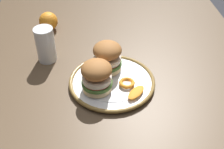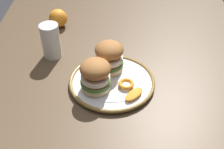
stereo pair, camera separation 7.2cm
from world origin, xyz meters
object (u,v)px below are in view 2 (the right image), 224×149
object	(u,v)px
drinking_glass	(51,43)
sandwich_half_right	(109,56)
dining_table	(118,108)
dinner_plate	(112,82)
sandwich_half_left	(96,75)
whole_orange	(58,18)

from	to	relation	value
drinking_glass	sandwich_half_right	bearing A→B (deg)	65.95
dining_table	drinking_glass	size ratio (longest dim) A/B	11.66
dinner_plate	sandwich_half_left	xyz separation A→B (m)	(0.04, -0.05, 0.06)
dining_table	whole_orange	bearing A→B (deg)	-147.24
sandwich_half_right	dinner_plate	bearing A→B (deg)	9.35
drinking_glass	dining_table	bearing A→B (deg)	53.30
dinner_plate	drinking_glass	world-z (taller)	drinking_glass
sandwich_half_left	sandwich_half_right	distance (m)	0.10
dining_table	sandwich_half_right	world-z (taller)	sandwich_half_right
dining_table	drinking_glass	bearing A→B (deg)	-126.70
dining_table	whole_orange	xyz separation A→B (m)	(-0.39, -0.25, 0.12)
dining_table	sandwich_half_right	distance (m)	0.18
whole_orange	drinking_glass	bearing A→B (deg)	2.79
sandwich_half_right	drinking_glass	bearing A→B (deg)	-114.05
dining_table	sandwich_half_left	world-z (taller)	sandwich_half_left
dinner_plate	sandwich_half_right	bearing A→B (deg)	-170.65
whole_orange	dinner_plate	bearing A→B (deg)	32.21
dinner_plate	whole_orange	world-z (taller)	whole_orange
sandwich_half_right	dining_table	bearing A→B (deg)	20.07
dinner_plate	drinking_glass	distance (m)	0.27
sandwich_half_right	whole_orange	size ratio (longest dim) A/B	1.67
dinner_plate	sandwich_half_right	world-z (taller)	sandwich_half_right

